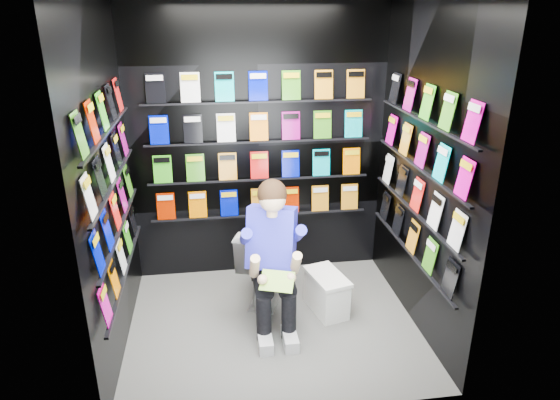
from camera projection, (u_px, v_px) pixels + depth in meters
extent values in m
plane|color=slate|center=(273.00, 325.00, 4.24)|extent=(2.40, 2.40, 0.00)
cube|color=black|center=(259.00, 146.00, 4.69)|extent=(2.40, 0.04, 2.60)
cube|color=black|center=(295.00, 237.00, 2.84)|extent=(2.40, 0.04, 2.60)
cube|color=black|center=(108.00, 188.00, 3.61)|extent=(0.04, 2.00, 2.60)
cube|color=black|center=(423.00, 173.00, 3.92)|extent=(0.04, 2.00, 2.60)
imported|color=white|center=(266.00, 260.00, 4.54)|extent=(0.64, 0.85, 0.73)
cube|color=white|center=(326.00, 294.00, 4.38)|extent=(0.34, 0.48, 0.33)
cube|color=white|center=(327.00, 277.00, 4.32)|extent=(0.37, 0.51, 0.03)
cube|color=green|center=(277.00, 281.00, 3.79)|extent=(0.29, 0.23, 0.11)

